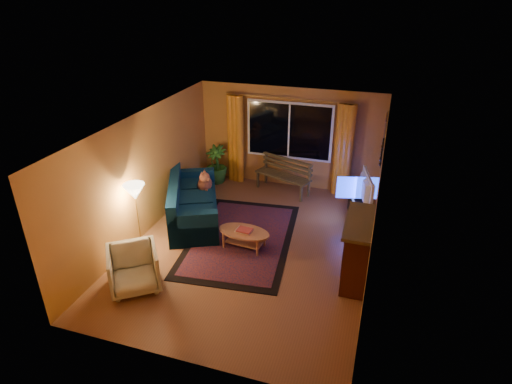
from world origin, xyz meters
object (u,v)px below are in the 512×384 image
(floor_lamp, at_px, (138,218))
(coffee_table, at_px, (244,239))
(bench, at_px, (283,184))
(tv_console, at_px, (359,210))
(armchair, at_px, (133,267))
(sofa, at_px, (193,201))

(floor_lamp, bearing_deg, coffee_table, 19.39)
(bench, height_order, tv_console, tv_console)
(armchair, height_order, tv_console, armchair)
(armchair, bearing_deg, sofa, 54.55)
(bench, distance_m, coffee_table, 2.63)
(armchair, distance_m, tv_console, 4.89)
(coffee_table, height_order, tv_console, tv_console)
(floor_lamp, bearing_deg, bench, 58.91)
(armchair, xyz_separation_m, tv_console, (3.41, 3.50, -0.19))
(floor_lamp, distance_m, coffee_table, 2.06)
(floor_lamp, relative_size, tv_console, 1.31)
(armchair, bearing_deg, floor_lamp, 80.03)
(sofa, relative_size, armchair, 2.77)
(sofa, distance_m, tv_console, 3.61)
(floor_lamp, xyz_separation_m, coffee_table, (1.88, 0.66, -0.51))
(sofa, bearing_deg, coffee_table, -51.73)
(coffee_table, xyz_separation_m, tv_console, (2.04, 1.80, 0.03))
(coffee_table, relative_size, tv_console, 0.97)
(armchair, relative_size, tv_console, 0.77)
(tv_console, bearing_deg, sofa, -175.95)
(sofa, bearing_deg, armchair, -114.10)
(bench, relative_size, tv_console, 1.34)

